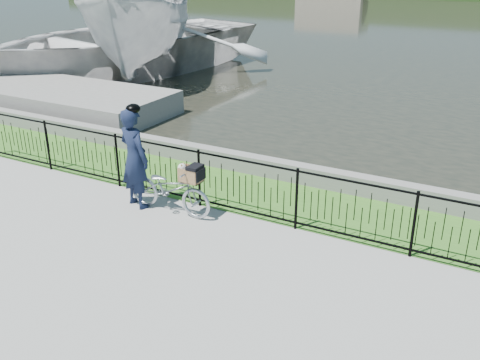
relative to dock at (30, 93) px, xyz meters
The scene contains 10 objects.
ground 11.42m from the dock, 28.81° to the right, with size 120.00×120.00×0.00m, color gray.
grass_strip 10.42m from the dock, 16.17° to the right, with size 60.00×2.00×0.01m, color #396D22.
water 29.26m from the dock, 70.02° to the left, with size 120.00×120.00×0.00m, color #26261D.
quay_wall 10.18m from the dock, 10.76° to the right, with size 60.00×0.30×0.40m, color slate.
fence 10.74m from the dock, 21.31° to the right, with size 14.00×0.06×1.15m, color black, non-canonical shape.
dock is the anchor object (origin of this frame).
bicycle_rig 9.71m from the dock, 26.83° to the right, with size 1.77×0.62×1.06m.
cyclist 9.12m from the dock, 29.34° to the right, with size 0.81×0.65×2.02m.
boat_near 5.55m from the dock, 83.52° to the left, with size 7.40×10.00×5.43m.
boat_far 5.68m from the dock, 96.47° to the left, with size 11.51×14.04×2.54m.
Camera 1 is at (4.14, -6.28, 4.49)m, focal length 40.00 mm.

